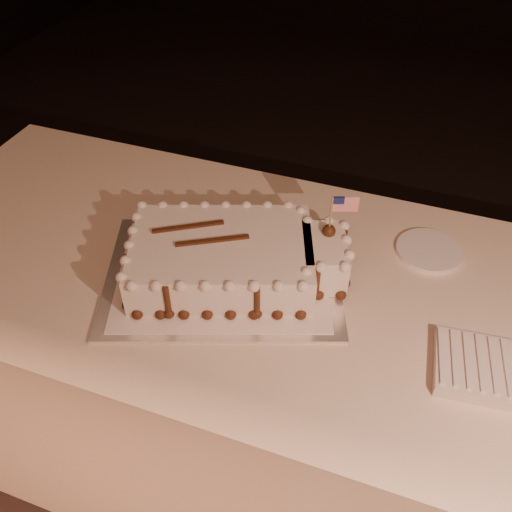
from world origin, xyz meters
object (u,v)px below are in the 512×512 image
(banquet_table, at_px, (361,405))
(cake_board, at_px, (223,275))
(side_plate, at_px, (429,251))
(sheet_cake, at_px, (235,258))
(napkin_stack, at_px, (491,370))

(banquet_table, relative_size, cake_board, 4.57)
(cake_board, xyz_separation_m, side_plate, (0.43, 0.24, 0.00))
(banquet_table, xyz_separation_m, cake_board, (-0.36, -0.03, 0.38))
(cake_board, xyz_separation_m, sheet_cake, (0.03, 0.01, 0.05))
(sheet_cake, height_order, napkin_stack, sheet_cake)
(banquet_table, distance_m, side_plate, 0.44)
(napkin_stack, relative_size, side_plate, 1.44)
(cake_board, relative_size, sheet_cake, 1.01)
(banquet_table, bearing_deg, side_plate, 71.80)
(banquet_table, bearing_deg, sheet_cake, -176.67)
(banquet_table, bearing_deg, napkin_stack, -25.08)
(napkin_stack, height_order, side_plate, napkin_stack)
(banquet_table, height_order, cake_board, cake_board)
(napkin_stack, bearing_deg, sheet_cake, 171.23)
(napkin_stack, distance_m, side_plate, 0.35)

